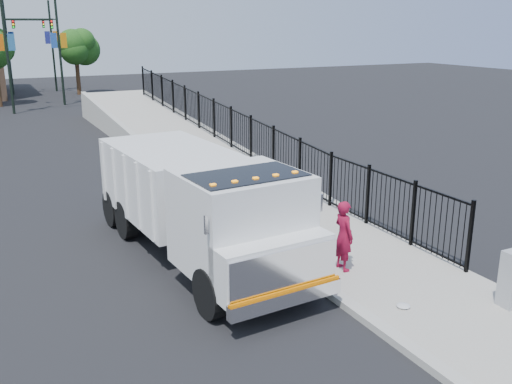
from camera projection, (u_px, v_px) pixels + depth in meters
name	position (u px, v px, depth m)	size (l,w,h in m)	color
ground	(300.00, 273.00, 14.25)	(120.00, 120.00, 0.00)	black
sidewalk	(415.00, 287.00, 13.35)	(3.55, 12.00, 0.12)	#9E998E
curb	(347.00, 304.00, 12.51)	(0.30, 12.00, 0.16)	#ADAAA3
ramp	(173.00, 147.00, 28.87)	(3.95, 24.00, 1.70)	#9E998E
iron_fence	(231.00, 141.00, 25.80)	(0.10, 28.00, 1.80)	black
truck	(200.00, 201.00, 14.63)	(3.30, 8.62, 2.89)	black
worker	(344.00, 236.00, 13.95)	(0.65, 0.42, 1.77)	maroon
debris	(403.00, 306.00, 12.27)	(0.30, 0.30, 0.08)	silver
light_pole_0	(11.00, 49.00, 38.39)	(3.77, 0.22, 8.00)	black
light_pole_1	(55.00, 46.00, 42.45)	(3.78, 0.22, 8.00)	black
light_pole_2	(11.00, 44.00, 48.37)	(3.78, 0.22, 8.00)	black
light_pole_3	(49.00, 43.00, 51.41)	(3.78, 0.22, 8.00)	black
tree_1	(76.00, 49.00, 49.12)	(2.51, 2.51, 5.26)	#382314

